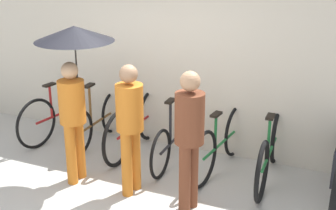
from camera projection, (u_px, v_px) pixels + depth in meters
back_wall at (169, 66)px, 6.65m from camera, size 12.12×0.12×2.36m
parked_bicycle_0 at (60, 113)px, 7.13m from camera, size 0.44×1.69×0.98m
parked_bicycle_1 at (97, 120)px, 6.91m from camera, size 0.44×1.63×1.10m
parked_bicycle_2 at (135, 125)px, 6.63m from camera, size 0.44×1.76×0.98m
parked_bicycle_3 at (176, 136)px, 6.36m from camera, size 0.44×1.69×1.00m
parked_bicycle_4 at (221, 143)px, 6.10m from camera, size 0.44×1.76×0.99m
parked_bicycle_5 at (270, 151)px, 5.85m from camera, size 0.44×1.82×1.05m
pedestrian_leading at (74, 63)px, 5.52m from camera, size 0.94×0.94×1.94m
pedestrian_center at (130, 121)px, 5.37m from camera, size 0.32×0.32×1.58m
pedestrian_trailing at (189, 132)px, 4.98m from camera, size 0.32×0.32×1.62m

